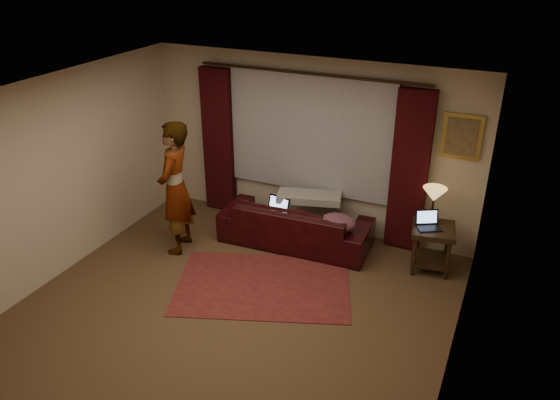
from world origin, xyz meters
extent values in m
cube|color=brown|center=(0.00, 0.00, -0.01)|extent=(5.00, 5.00, 0.01)
cube|color=silver|center=(0.00, 0.00, 2.60)|extent=(5.00, 5.00, 0.02)
cube|color=beige|center=(0.00, 2.50, 1.30)|extent=(5.00, 0.02, 2.60)
cube|color=beige|center=(0.00, -2.50, 1.30)|extent=(5.00, 0.02, 2.60)
cube|color=beige|center=(-2.50, 0.00, 1.30)|extent=(0.02, 5.00, 2.60)
cube|color=beige|center=(2.50, 0.00, 1.30)|extent=(0.02, 5.00, 2.60)
cube|color=#9999A0|center=(0.00, 2.44, 1.50)|extent=(2.50, 0.05, 1.80)
cube|color=black|center=(-1.50, 2.39, 1.18)|extent=(0.50, 0.14, 2.30)
cube|color=black|center=(1.50, 2.39, 1.18)|extent=(0.50, 0.14, 2.30)
cylinder|color=black|center=(0.00, 2.39, 2.38)|extent=(0.04, 0.04, 3.40)
cube|color=gold|center=(2.10, 2.47, 1.75)|extent=(0.50, 0.04, 0.60)
imported|color=black|center=(0.05, 1.86, 0.44)|extent=(2.21, 1.03, 0.88)
cube|color=#989791|center=(0.15, 2.12, 0.89)|extent=(0.99, 0.60, 0.11)
ellipsoid|color=brown|center=(0.73, 1.73, 0.54)|extent=(0.57, 0.48, 0.21)
cube|color=maroon|center=(0.10, 0.68, 0.01)|extent=(2.59, 2.15, 0.01)
cube|color=black|center=(1.97, 1.97, 0.32)|extent=(0.64, 0.64, 0.64)
imported|color=#989791|center=(-1.40, 1.03, 0.95)|extent=(0.68, 0.68, 1.91)
camera|label=1|loc=(2.73, -4.58, 4.08)|focal=35.00mm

